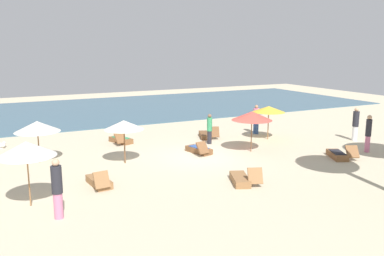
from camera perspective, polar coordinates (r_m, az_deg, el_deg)
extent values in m
plane|color=beige|center=(20.24, 1.43, -3.95)|extent=(60.00, 60.00, 0.00)
cube|color=#3D6075|center=(35.82, -11.53, 2.58)|extent=(48.00, 16.00, 0.06)
cylinder|color=brown|center=(20.30, -20.69, -1.88)|extent=(0.06, 0.06, 1.90)
cone|color=silver|center=(20.15, -20.84, 0.20)|extent=(2.07, 2.07, 0.50)
cylinder|color=olive|center=(14.81, -21.92, -6.10)|extent=(0.05, 0.05, 2.20)
cone|color=white|center=(14.58, -22.18, -2.71)|extent=(1.94, 1.94, 0.50)
cylinder|color=olive|center=(24.11, 10.62, 0.66)|extent=(0.06, 0.06, 1.91)
cone|color=gold|center=(23.97, 10.69, 2.61)|extent=(1.88, 1.88, 0.35)
cylinder|color=brown|center=(21.10, 8.32, -0.57)|extent=(0.05, 0.05, 2.05)
cone|color=#D84C3F|center=(20.95, 8.38, 1.71)|extent=(2.08, 2.08, 0.46)
cylinder|color=brown|center=(19.05, -9.43, -2.01)|extent=(0.06, 0.06, 1.97)
cone|color=silver|center=(18.88, -9.51, 0.43)|extent=(1.83, 1.83, 0.42)
cube|color=brown|center=(21.09, 19.63, -3.59)|extent=(1.20, 1.61, 0.28)
cube|color=brown|center=(20.84, 21.51, -3.10)|extent=(0.72, 0.67, 0.55)
cube|color=#26262D|center=(21.05, 19.66, -3.19)|extent=(0.92, 1.17, 0.03)
cube|color=olive|center=(16.45, -12.88, -7.35)|extent=(0.74, 1.55, 0.28)
cube|color=olive|center=(15.70, -12.54, -7.09)|extent=(0.60, 0.41, 0.61)
cube|color=brown|center=(23.35, -9.92, -1.69)|extent=(1.08, 1.61, 0.28)
cube|color=brown|center=(22.61, -10.04, -1.35)|extent=(0.67, 0.57, 0.59)
cube|color=#338C59|center=(23.32, -9.93, -1.32)|extent=(0.84, 1.16, 0.03)
cube|color=olive|center=(16.43, 6.72, -7.17)|extent=(1.12, 1.62, 0.28)
cube|color=olive|center=(15.97, 8.83, -6.63)|extent=(0.67, 0.56, 0.60)
cube|color=brown|center=(24.29, 1.84, -1.02)|extent=(1.10, 1.62, 0.28)
cube|color=brown|center=(23.79, 3.14, -0.55)|extent=(0.66, 0.55, 0.60)
cube|color=brown|center=(20.83, 0.95, -3.10)|extent=(0.92, 1.60, 0.28)
cube|color=brown|center=(20.10, 1.47, -2.77)|extent=(0.65, 0.53, 0.58)
cube|color=#2D4C8C|center=(20.79, 0.96, -2.69)|extent=(0.73, 1.14, 0.03)
cylinder|color=white|center=(25.28, 21.82, -0.71)|extent=(0.42, 0.42, 0.83)
cylinder|color=#26262D|center=(25.13, 21.96, 1.19)|extent=(0.49, 0.49, 0.87)
sphere|color=tan|center=(25.04, 22.05, 2.41)|extent=(0.24, 0.24, 0.24)
cylinder|color=#2D4C8C|center=(25.64, 8.93, 0.07)|extent=(0.38, 0.38, 0.78)
cylinder|color=#D17299|center=(25.50, 8.98, 1.83)|extent=(0.45, 0.45, 0.81)
sphere|color=#A37556|center=(25.42, 9.02, 2.96)|extent=(0.22, 0.22, 0.22)
cylinder|color=#D17299|center=(22.78, 23.33, -2.07)|extent=(0.33, 0.33, 0.83)
cylinder|color=#26262D|center=(22.62, 23.49, 0.03)|extent=(0.39, 0.39, 0.87)
sphere|color=tan|center=(22.52, 23.60, 1.38)|extent=(0.24, 0.24, 0.24)
cylinder|color=#D17299|center=(13.68, -18.19, -10.29)|extent=(0.40, 0.40, 0.84)
cylinder|color=#26262D|center=(13.40, -18.42, -6.86)|extent=(0.48, 0.48, 0.88)
sphere|color=tan|center=(13.24, -18.56, -4.61)|extent=(0.24, 0.24, 0.24)
cylinder|color=#26262D|center=(22.71, 2.46, -1.32)|extent=(0.25, 0.25, 0.73)
cylinder|color=#338C59|center=(22.56, 2.47, 0.53)|extent=(0.29, 0.29, 0.76)
sphere|color=brown|center=(22.48, 2.48, 1.72)|extent=(0.21, 0.21, 0.21)
cube|color=silver|center=(24.04, -25.28, -2.55)|extent=(0.41, 0.37, 0.04)
ellipsoid|color=silver|center=(24.01, -25.31, -2.20)|extent=(0.66, 0.59, 0.28)
sphere|color=silver|center=(24.16, -24.80, -1.94)|extent=(0.19, 0.19, 0.19)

